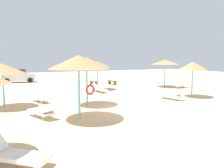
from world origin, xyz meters
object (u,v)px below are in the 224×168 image
at_px(parasol_2, 165,62).
at_px(parasol_5, 79,62).
at_px(lounger_5, 42,112).
at_px(parasol_1, 97,64).
at_px(parasol_3, 2,69).
at_px(lounger_4, 16,154).
at_px(lounger_0, 171,95).
at_px(bench_0, 112,82).
at_px(parasol_6, 87,63).
at_px(lounger_2, 182,85).
at_px(lounger_1, 100,89).
at_px(parasol_0, 193,66).
at_px(lounger_3, 40,97).
at_px(bench_1, 94,82).
at_px(parked_car, 19,76).

xyz_separation_m(parasol_2, parasol_5, (-12.24, -7.62, 0.15)).
bearing_deg(lounger_5, parasol_1, 50.36).
xyz_separation_m(parasol_3, lounger_4, (0.15, -8.15, -2.07)).
distance_m(parasol_5, lounger_0, 8.36).
bearing_deg(parasol_1, bench_0, 42.74).
bearing_deg(parasol_6, parasol_3, 160.96).
bearing_deg(parasol_6, lounger_0, -9.81).
xyz_separation_m(parasol_2, lounger_2, (1.10, -1.45, -2.35)).
height_order(parasol_1, parasol_2, parasol_2).
xyz_separation_m(parasol_1, parasol_2, (7.23, -1.51, 0.19)).
distance_m(parasol_1, lounger_5, 10.57).
bearing_deg(lounger_1, lounger_0, -60.16).
xyz_separation_m(parasol_0, lounger_3, (-11.02, 3.51, -2.13)).
xyz_separation_m(lounger_0, lounger_5, (-9.35, -0.67, -0.01)).
xyz_separation_m(parasol_2, bench_1, (-6.13, 5.02, -2.33)).
height_order(parasol_3, parasol_5, parasol_5).
bearing_deg(lounger_4, parasol_1, 57.46).
bearing_deg(parasol_3, lounger_5, -64.00).
xyz_separation_m(parasol_5, lounger_5, (-1.59, 1.17, -2.51)).
height_order(parasol_1, bench_1, parasol_1).
height_order(lounger_1, bench_1, lounger_1).
relative_size(parasol_6, lounger_2, 1.67).
relative_size(bench_0, parked_car, 0.36).
xyz_separation_m(parasol_1, parasol_5, (-5.01, -9.13, 0.34)).
xyz_separation_m(parasol_0, parasol_5, (-9.98, -1.93, 0.37)).
relative_size(parasol_0, lounger_0, 1.41).
distance_m(lounger_3, bench_0, 11.41).
bearing_deg(parasol_2, parasol_3, -168.84).
height_order(lounger_2, lounger_3, lounger_2).
relative_size(parasol_3, lounger_1, 1.41).
relative_size(lounger_0, lounger_1, 1.02).
bearing_deg(parasol_3, bench_0, 33.29).
bearing_deg(lounger_0, bench_0, 87.42).
bearing_deg(parasol_1, parasol_2, -11.79).
bearing_deg(bench_0, lounger_4, -125.84).
bearing_deg(parasol_0, parasol_2, 68.39).
height_order(lounger_3, parked_car, parked_car).
relative_size(lounger_2, bench_0, 1.20).
bearing_deg(lounger_4, parked_car, 85.59).
distance_m(lounger_0, lounger_2, 7.07).
xyz_separation_m(lounger_3, bench_1, (7.14, 7.21, 0.02)).
bearing_deg(parasol_6, lounger_1, 57.20).
bearing_deg(lounger_0, parasol_2, 52.25).
height_order(parasol_1, parasol_6, parasol_6).
xyz_separation_m(parasol_0, lounger_4, (-13.08, -5.50, -2.13)).
height_order(parasol_2, lounger_3, parasol_2).
xyz_separation_m(lounger_2, lounger_3, (-14.37, -0.74, -0.00)).
bearing_deg(lounger_2, parasol_0, -128.32).
bearing_deg(parasol_2, parasol_5, -148.08).
bearing_deg(lounger_0, parked_car, 116.49).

